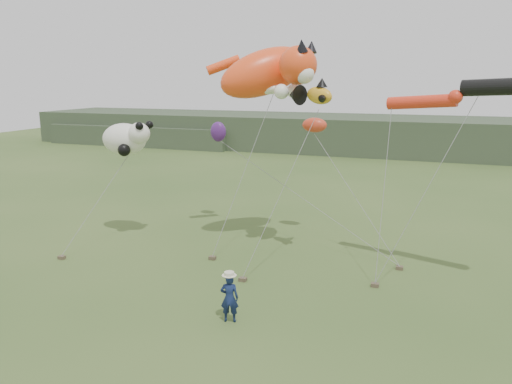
{
  "coord_description": "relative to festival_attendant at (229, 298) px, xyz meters",
  "views": [
    {
      "loc": [
        6.08,
        -14.65,
        8.25
      ],
      "look_at": [
        -0.44,
        3.0,
        4.0
      ],
      "focal_mm": 35.0,
      "sensor_mm": 36.0,
      "label": 1
    }
  ],
  "objects": [
    {
      "name": "ground",
      "position": [
        0.33,
        -0.05,
        -0.87
      ],
      "size": [
        120.0,
        120.0,
        0.0
      ],
      "primitive_type": "plane",
      "color": "#385123",
      "rests_on": "ground"
    },
    {
      "name": "tube_kites",
      "position": [
        7.89,
        6.58,
        6.95
      ],
      "size": [
        6.48,
        2.42,
        1.63
      ],
      "color": "black",
      "rests_on": "ground"
    },
    {
      "name": "misc_kites",
      "position": [
        -2.48,
        11.03,
        4.79
      ],
      "size": [
        6.94,
        1.43,
        1.57
      ],
      "color": "red",
      "rests_on": "ground"
    },
    {
      "name": "panda_kite",
      "position": [
        -8.78,
        7.11,
        4.41
      ],
      "size": [
        2.89,
        1.87,
        1.79
      ],
      "color": "white",
      "rests_on": "ground"
    },
    {
      "name": "festival_attendant",
      "position": [
        0.0,
        0.0,
        0.0
      ],
      "size": [
        0.72,
        0.57,
        1.74
      ],
      "primitive_type": "imported",
      "rotation": [
        0.0,
        0.0,
        3.41
      ],
      "color": "#131F47",
      "rests_on": "ground"
    },
    {
      "name": "cat_kite",
      "position": [
        -1.31,
        8.31,
        7.75
      ],
      "size": [
        6.18,
        4.9,
        3.43
      ],
      "color": "#FF491A",
      "rests_on": "ground"
    },
    {
      "name": "headland",
      "position": [
        -2.78,
        44.64,
        1.05
      ],
      "size": [
        90.0,
        13.0,
        4.0
      ],
      "color": "#2D3D28",
      "rests_on": "ground"
    },
    {
      "name": "fish_kite",
      "position": [
        0.93,
        7.03,
        6.74
      ],
      "size": [
        2.51,
        1.64,
        1.2
      ],
      "color": "gold",
      "rests_on": "ground"
    },
    {
      "name": "sandbag_anchors",
      "position": [
        -0.88,
        4.73,
        -0.79
      ],
      "size": [
        15.35,
        4.37,
        0.16
      ],
      "color": "brown",
      "rests_on": "ground"
    }
  ]
}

